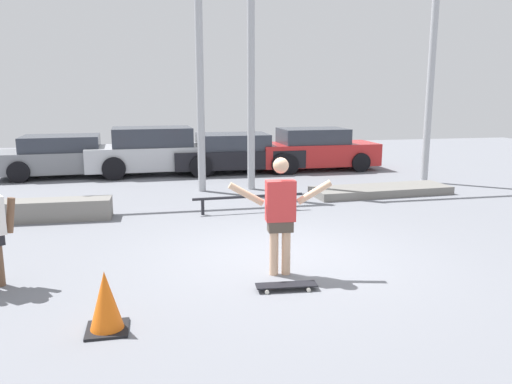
# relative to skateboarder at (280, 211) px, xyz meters

# --- Properties ---
(ground_plane) EXTENTS (36.00, 36.00, 0.00)m
(ground_plane) POSITION_rel_skateboarder_xyz_m (0.21, 0.66, -0.94)
(ground_plane) COLOR slate
(skateboarder) EXTENTS (1.47, 0.24, 1.69)m
(skateboarder) POSITION_rel_skateboarder_xyz_m (0.00, 0.00, 0.00)
(skateboarder) COLOR #DBAD89
(skateboarder) RESTS_ON ground_plane
(skateboard) EXTENTS (0.82, 0.29, 0.08)m
(skateboard) POSITION_rel_skateboarder_xyz_m (-0.06, -0.57, -0.87)
(skateboard) COLOR black
(skateboard) RESTS_ON ground_plane
(grind_box) EXTENTS (2.33, 0.64, 0.42)m
(grind_box) POSITION_rel_skateboarder_xyz_m (-3.75, 3.97, -0.73)
(grind_box) COLOR slate
(grind_box) RESTS_ON ground_plane
(manual_pad) EXTENTS (3.63, 1.27, 0.20)m
(manual_pad) POSITION_rel_skateboarder_xyz_m (3.98, 5.00, -0.84)
(manual_pad) COLOR slate
(manual_pad) RESTS_ON ground_plane
(grind_rail) EXTENTS (2.44, 0.17, 0.37)m
(grind_rail) POSITION_rel_skateboarder_xyz_m (0.29, 3.81, -0.64)
(grind_rail) COLOR black
(grind_rail) RESTS_ON ground_plane
(canopy_support_left) EXTENTS (5.32, 0.20, 5.54)m
(canopy_support_left) POSITION_rel_skateboarder_xyz_m (-3.01, 6.38, 2.45)
(canopy_support_left) COLOR #A5A8AD
(canopy_support_left) RESTS_ON ground_plane
(canopy_support_right) EXTENTS (5.32, 0.20, 5.54)m
(canopy_support_right) POSITION_rel_skateboarder_xyz_m (3.43, 6.38, 2.45)
(canopy_support_right) COLOR #A5A8AD
(canopy_support_right) RESTS_ON ground_plane
(parked_car_grey) EXTENTS (4.19, 2.13, 1.26)m
(parked_car_grey) POSITION_rel_skateboarder_xyz_m (-4.31, 9.67, -0.32)
(parked_car_grey) COLOR slate
(parked_car_grey) RESTS_ON ground_plane
(parked_car_silver) EXTENTS (4.46, 2.03, 1.48)m
(parked_car_silver) POSITION_rel_skateboarder_xyz_m (-1.55, 9.49, -0.22)
(parked_car_silver) COLOR #B7BABF
(parked_car_silver) RESTS_ON ground_plane
(parked_car_black) EXTENTS (4.15, 2.01, 1.25)m
(parked_car_black) POSITION_rel_skateboarder_xyz_m (0.98, 9.40, -0.32)
(parked_car_black) COLOR black
(parked_car_black) RESTS_ON ground_plane
(parked_car_red) EXTENTS (3.97, 1.88, 1.38)m
(parked_car_red) POSITION_rel_skateboarder_xyz_m (3.69, 9.35, -0.27)
(parked_car_red) COLOR red
(parked_car_red) RESTS_ON ground_plane
(traffic_cone) EXTENTS (0.45, 0.45, 0.68)m
(traffic_cone) POSITION_rel_skateboarder_xyz_m (-2.29, -1.28, -0.60)
(traffic_cone) COLOR black
(traffic_cone) RESTS_ON ground_plane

